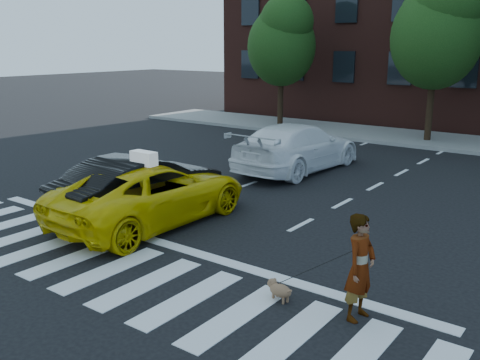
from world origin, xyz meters
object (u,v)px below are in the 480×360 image
object	(u,v)px
black_sedan	(141,186)
dog	(279,289)
tree_left	(282,38)
tree_mid	(438,26)
white_suv	(297,147)
taxi	(152,193)
woman	(360,267)

from	to	relation	value
black_sedan	dog	xyz separation A→B (m)	(5.22, -1.83, -0.57)
dog	tree_left	bearing A→B (deg)	135.73
tree_mid	dog	xyz separation A→B (m)	(2.69, -16.11, -4.66)
tree_left	white_suv	distance (m)	10.20
taxi	black_sedan	bearing A→B (deg)	-19.43
tree_mid	white_suv	bearing A→B (deg)	-104.04
black_sedan	taxi	bearing A→B (deg)	162.81
tree_left	woman	distance (m)	19.95
tree_mid	taxi	xyz separation A→B (m)	(-1.93, -14.50, -4.13)
tree_left	dog	distance (m)	19.53
black_sedan	white_suv	world-z (taller)	white_suv
taxi	dog	world-z (taller)	taxi
woman	white_suv	bearing A→B (deg)	40.86
white_suv	woman	bearing A→B (deg)	128.06
taxi	tree_left	bearing A→B (deg)	-68.94
taxi	black_sedan	distance (m)	0.64
tree_left	white_suv	bearing A→B (deg)	-54.25
tree_left	tree_mid	size ratio (longest dim) A/B	0.92
dog	white_suv	bearing A→B (deg)	132.30
woman	dog	world-z (taller)	woman
tree_mid	white_suv	world-z (taller)	tree_mid
white_suv	dog	bearing A→B (deg)	120.88
taxi	dog	size ratio (longest dim) A/B	9.19
tree_left	white_suv	size ratio (longest dim) A/B	1.19
black_sedan	dog	world-z (taller)	black_sedan
tree_left	black_sedan	distance (m)	15.57
tree_mid	black_sedan	bearing A→B (deg)	-100.06
black_sedan	dog	bearing A→B (deg)	162.99
tree_left	dog	world-z (taller)	tree_left
tree_left	tree_mid	xyz separation A→B (m)	(7.50, -0.00, 0.41)
black_sedan	woman	size ratio (longest dim) A/B	2.70
dog	woman	bearing A→B (deg)	22.80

